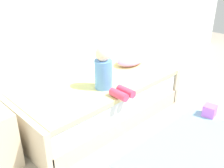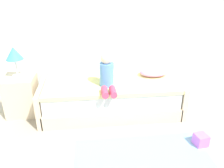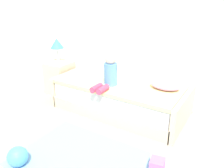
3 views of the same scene
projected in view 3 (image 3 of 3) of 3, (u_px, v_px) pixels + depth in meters
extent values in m
cube|color=silver|center=(170.00, 18.00, 3.46)|extent=(7.20, 0.10, 2.90)
cube|color=beige|center=(120.00, 104.00, 3.74)|extent=(2.00, 1.00, 0.20)
cube|color=white|center=(120.00, 92.00, 3.66)|extent=(1.94, 0.94, 0.25)
cube|color=#E5E08C|center=(120.00, 83.00, 3.60)|extent=(1.98, 0.98, 0.05)
cube|color=beige|center=(72.00, 84.00, 4.18)|extent=(0.07, 1.00, 0.50)
cube|color=beige|center=(183.00, 112.00, 3.19)|extent=(0.07, 1.00, 0.50)
cube|color=beige|center=(60.00, 77.00, 4.35)|extent=(0.44, 0.44, 0.60)
cylinder|color=silver|center=(58.00, 62.00, 4.23)|extent=(0.15, 0.15, 0.03)
cylinder|color=silver|center=(58.00, 55.00, 4.18)|extent=(0.02, 0.02, 0.24)
cone|color=#3F8CD8|center=(57.00, 43.00, 4.10)|extent=(0.24, 0.24, 0.18)
cylinder|color=#598CD1|center=(111.00, 74.00, 3.42)|extent=(0.20, 0.20, 0.34)
sphere|color=beige|center=(111.00, 58.00, 3.33)|extent=(0.17, 0.17, 0.17)
cylinder|color=#D83F60|center=(96.00, 88.00, 3.26)|extent=(0.09, 0.22, 0.09)
cylinder|color=#D83F60|center=(103.00, 89.00, 3.20)|extent=(0.09, 0.22, 0.09)
ellipsoid|color=#EA8CC6|center=(165.00, 85.00, 3.31)|extent=(0.44, 0.30, 0.13)
sphere|color=#4C99E5|center=(18.00, 157.00, 2.53)|extent=(0.23, 0.23, 0.23)
cube|color=#7AA8CC|center=(84.00, 161.00, 2.63)|extent=(1.60, 1.10, 0.01)
cube|color=#CC66D8|center=(157.00, 165.00, 2.46)|extent=(0.18, 0.18, 0.15)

